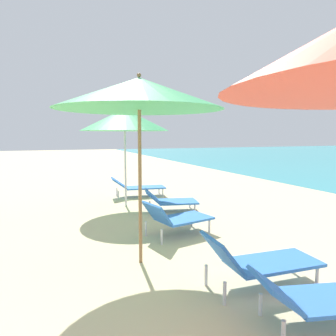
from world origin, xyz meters
TOP-DOWN VIEW (x-y plane):
  - lounger_nearest_shoreside at (0.55, 1.26)m, footprint 1.36×0.84m
  - umbrella_second at (-0.61, 3.30)m, footprint 2.32×2.32m
  - lounger_second_shoreside at (0.35, 4.25)m, footprint 1.34×0.89m
  - lounger_second_inland at (0.51, 2.09)m, footprint 1.45×0.64m
  - umbrella_farthest at (0.04, 6.90)m, footprint 2.24×2.24m
  - lounger_farthest_shoreside at (0.68, 8.03)m, footprint 1.65×0.80m
  - lounger_farthest_inland at (0.91, 5.98)m, footprint 1.37×0.93m

SIDE VIEW (x-z plane):
  - lounger_farthest_inland at x=0.91m, z-range 0.00..0.54m
  - lounger_nearest_shoreside at x=0.55m, z-range 0.02..0.55m
  - lounger_farthest_shoreside at x=0.68m, z-range 0.01..0.60m
  - lounger_second_inland at x=0.51m, z-range -0.01..0.68m
  - lounger_second_shoreside at x=0.35m, z-range 0.00..0.66m
  - umbrella_farthest at x=0.04m, z-range 0.94..3.50m
  - umbrella_second at x=-0.61m, z-range 1.06..3.73m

